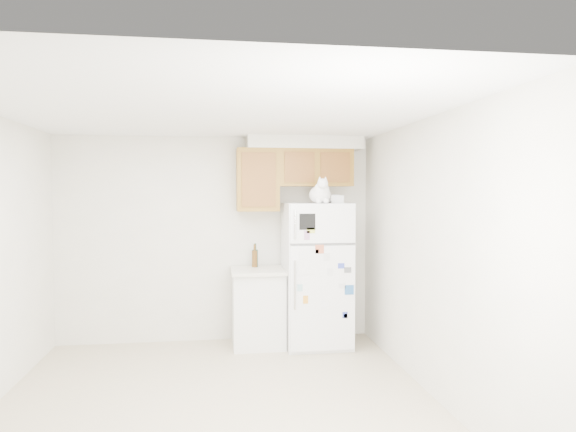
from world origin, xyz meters
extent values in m
cube|color=tan|center=(0.00, 0.00, -0.01)|extent=(3.80, 4.00, 0.01)
cube|color=silver|center=(0.00, 2.00, 1.25)|extent=(3.80, 0.04, 2.50)
cube|color=silver|center=(0.00, -2.00, 1.25)|extent=(3.80, 0.04, 2.50)
cube|color=silver|center=(1.90, 0.00, 1.25)|extent=(0.04, 4.00, 2.50)
cube|color=white|center=(0.00, 0.00, 2.50)|extent=(3.80, 4.00, 0.04)
cube|color=olive|center=(1.20, 1.82, 2.12)|extent=(0.90, 0.33, 0.45)
cube|color=olive|center=(0.50, 1.82, 1.98)|extent=(0.50, 0.33, 0.75)
cube|color=silver|center=(1.07, 1.83, 2.42)|extent=(1.40, 0.37, 0.15)
cube|color=white|center=(1.18, 1.62, 0.85)|extent=(0.76, 0.72, 1.70)
cube|color=white|center=(1.18, 1.25, 1.48)|extent=(0.74, 0.03, 0.44)
cube|color=white|center=(1.18, 1.25, 0.64)|extent=(0.74, 0.03, 1.19)
cube|color=#59595B|center=(1.18, 1.25, 1.25)|extent=(0.74, 0.03, 0.02)
cylinder|color=silver|center=(0.86, 1.22, 1.47)|extent=(0.02, 0.02, 0.32)
cylinder|color=silver|center=(0.86, 1.22, 0.80)|extent=(0.02, 0.02, 0.55)
cube|color=black|center=(1.00, 1.23, 1.50)|extent=(0.18, 0.00, 0.18)
cube|color=white|center=(1.02, 1.23, 1.05)|extent=(0.22, 0.00, 0.28)
cube|color=#A878A2|center=(1.00, 1.23, 1.35)|extent=(0.06, 0.00, 0.10)
cube|color=#265A9A|center=(1.48, 1.23, 0.73)|extent=(0.11, 0.00, 0.11)
cube|color=#89BBC3|center=(0.92, 1.23, 0.76)|extent=(0.06, 0.00, 0.08)
cube|color=#3444B7|center=(1.39, 1.23, 1.00)|extent=(0.07, 0.00, 0.06)
cube|color=#BD5B3B|center=(1.14, 1.23, 1.19)|extent=(0.10, 0.00, 0.10)
cube|color=silver|center=(1.22, 1.23, 1.10)|extent=(0.07, 0.00, 0.09)
cube|color=white|center=(1.20, 1.23, 0.57)|extent=(0.08, 0.00, 0.09)
cube|color=#3040A9|center=(1.43, 1.23, 0.44)|extent=(0.06, 0.00, 0.07)
cube|color=#C6CA47|center=(1.04, 1.23, 1.40)|extent=(0.10, 0.00, 0.06)
cube|color=#525458|center=(1.46, 1.23, 0.95)|extent=(0.08, 0.00, 0.06)
cube|color=silver|center=(1.26, 1.23, 0.94)|extent=(0.07, 0.00, 0.08)
cube|color=white|center=(1.45, 1.23, 0.43)|extent=(0.07, 0.00, 0.05)
cube|color=orange|center=(0.98, 1.23, 0.63)|extent=(0.06, 0.00, 0.09)
cube|color=silver|center=(1.40, 1.23, 0.77)|extent=(0.08, 0.00, 0.06)
cube|color=white|center=(0.49, 1.68, 0.44)|extent=(0.60, 0.60, 0.88)
cube|color=silver|center=(0.49, 1.66, 0.90)|extent=(0.64, 0.64, 0.04)
ellipsoid|color=white|center=(1.18, 1.41, 1.80)|extent=(0.24, 0.33, 0.21)
ellipsoid|color=white|center=(1.18, 1.32, 1.84)|extent=(0.18, 0.14, 0.19)
sphere|color=white|center=(1.18, 1.26, 1.92)|extent=(0.12, 0.12, 0.12)
cone|color=white|center=(1.15, 1.26, 1.98)|extent=(0.04, 0.04, 0.05)
cone|color=white|center=(1.21, 1.26, 1.98)|extent=(0.04, 0.04, 0.05)
cone|color=#D88C8C|center=(1.15, 1.26, 1.97)|extent=(0.02, 0.02, 0.03)
cone|color=#D88C8C|center=(1.21, 1.26, 1.97)|extent=(0.02, 0.02, 0.03)
sphere|color=white|center=(1.18, 1.21, 1.90)|extent=(0.05, 0.05, 0.05)
sphere|color=white|center=(1.14, 1.28, 1.73)|extent=(0.07, 0.07, 0.07)
sphere|color=white|center=(1.22, 1.28, 1.73)|extent=(0.07, 0.07, 0.07)
cylinder|color=white|center=(1.28, 1.52, 1.73)|extent=(0.15, 0.21, 0.07)
cube|color=white|center=(1.38, 1.75, 1.75)|extent=(0.21, 0.18, 0.10)
cube|color=white|center=(1.39, 1.49, 1.74)|extent=(0.15, 0.11, 0.09)
camera|label=1|loc=(-0.03, -4.35, 1.82)|focal=32.00mm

